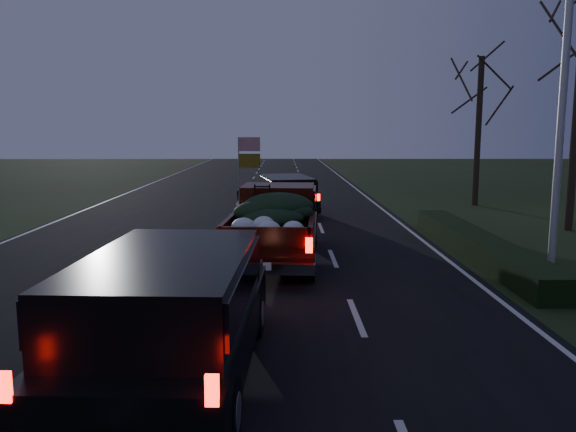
# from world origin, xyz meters

# --- Properties ---
(ground) EXTENTS (120.00, 120.00, 0.00)m
(ground) POSITION_xyz_m (0.00, 0.00, 0.00)
(ground) COLOR black
(ground) RESTS_ON ground
(road_asphalt) EXTENTS (14.00, 120.00, 0.02)m
(road_asphalt) POSITION_xyz_m (0.00, 0.00, 0.01)
(road_asphalt) COLOR black
(road_asphalt) RESTS_ON ground
(hedge_row) EXTENTS (1.00, 10.00, 0.60)m
(hedge_row) POSITION_xyz_m (7.80, 3.00, 0.30)
(hedge_row) COLOR black
(hedge_row) RESTS_ON ground
(light_pole) EXTENTS (0.50, 0.90, 9.16)m
(light_pole) POSITION_xyz_m (9.50, 2.00, 5.48)
(light_pole) COLOR silver
(light_pole) RESTS_ON ground
(bare_tree_far) EXTENTS (3.60, 3.60, 7.00)m
(bare_tree_far) POSITION_xyz_m (11.50, 14.00, 5.23)
(bare_tree_far) COLOR black
(bare_tree_far) RESTS_ON ground
(pickup_truck) EXTENTS (2.61, 5.90, 3.02)m
(pickup_truck) POSITION_xyz_m (1.99, 2.36, 1.13)
(pickup_truck) COLOR #3B0D08
(pickup_truck) RESTS_ON ground
(lead_suv) EXTENTS (2.72, 4.90, 1.33)m
(lead_suv) POSITION_xyz_m (2.36, 11.04, 1.01)
(lead_suv) COLOR black
(lead_suv) RESTS_ON ground
(rear_suv) EXTENTS (2.55, 5.43, 1.54)m
(rear_suv) POSITION_xyz_m (0.62, -5.28, 1.16)
(rear_suv) COLOR black
(rear_suv) RESTS_ON ground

